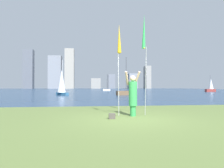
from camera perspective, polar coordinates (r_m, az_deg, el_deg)
name	(u,v)px	position (r m, az deg, el deg)	size (l,w,h in m)	color
ground	(95,91)	(58.31, -5.08, -2.02)	(120.00, 138.00, 0.12)	#5B7038
person	(133,94)	(8.16, 6.14, -2.91)	(0.69, 0.51, 1.88)	green
kite_flag_left	(119,41)	(8.19, 2.13, 12.56)	(0.16, 0.41, 3.81)	#B2B2B7
kite_flag_right	(144,34)	(8.95, 9.39, 14.36)	(0.16, 0.49, 4.40)	#B2B2B7
bag	(112,116)	(7.48, 0.00, -9.44)	(0.25, 0.14, 0.21)	#4C4742
sailboat_0	(126,92)	(27.85, 4.20, -2.47)	(3.04, 1.51, 5.46)	brown
sailboat_1	(62,82)	(28.49, -14.55, 0.46)	(1.96, 2.09, 5.01)	#2D6084
sailboat_3	(107,90)	(56.30, -1.56, -1.71)	(2.18, 0.96, 3.53)	white
sailboat_5	(211,86)	(51.04, 27.01, -0.52)	(2.26, 1.19, 3.89)	maroon
skyline_tower_0	(29,69)	(119.88, -23.31, 4.01)	(5.35, 3.97, 22.08)	#565B66
skyline_tower_1	(55,72)	(117.57, -16.35, 3.29)	(7.29, 6.08, 18.92)	gray
skyline_tower_2	(70,69)	(114.50, -12.34, 4.36)	(5.11, 5.69, 22.78)	gray
skyline_tower_3	(96,83)	(118.00, -4.80, 0.16)	(5.68, 5.34, 6.19)	gray
skyline_tower_4	(111,81)	(118.66, -0.18, 0.76)	(4.20, 4.07, 8.73)	slate
skyline_tower_5	(132,81)	(117.13, 6.03, 0.84)	(5.05, 6.16, 8.93)	gray
skyline_tower_6	(147,77)	(123.35, 10.32, 1.93)	(3.08, 6.70, 13.96)	gray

